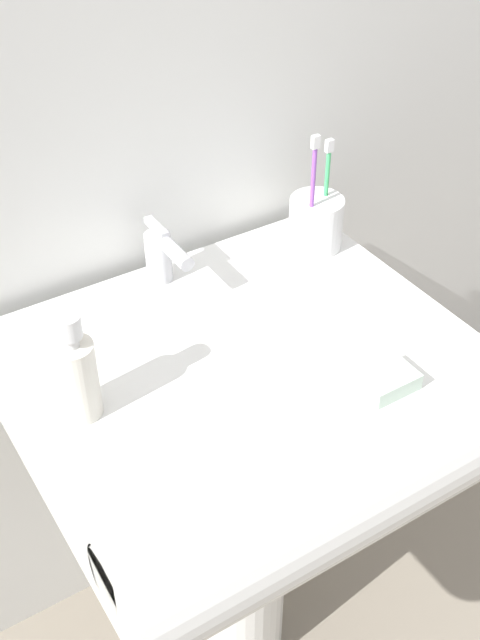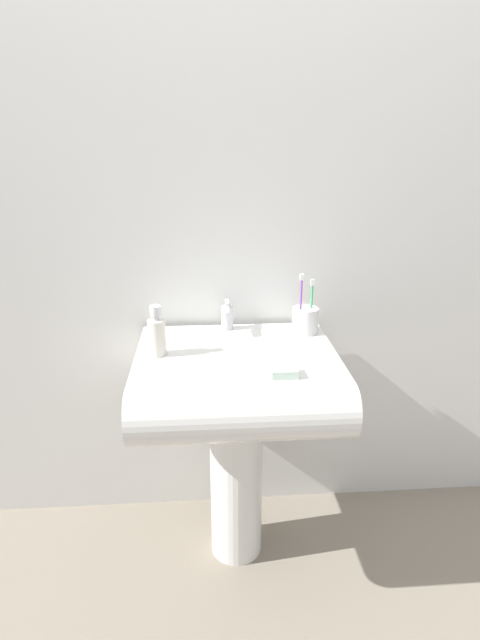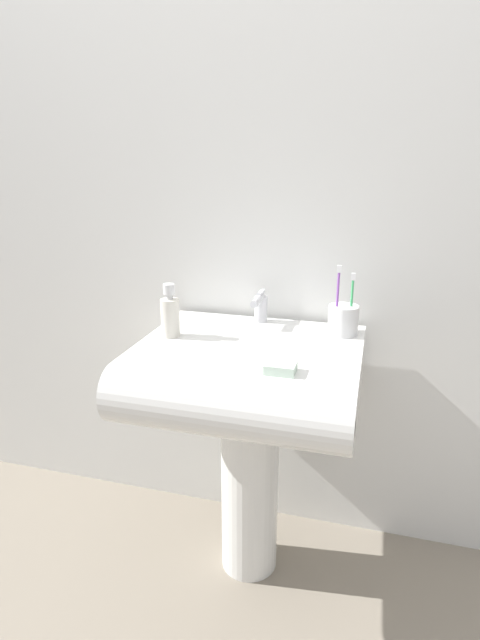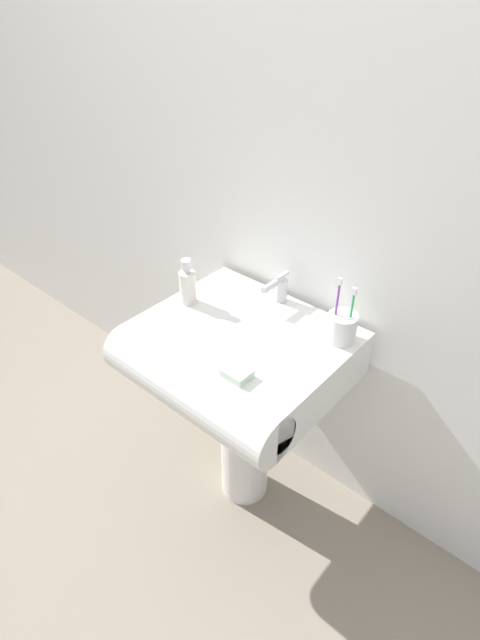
% 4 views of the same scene
% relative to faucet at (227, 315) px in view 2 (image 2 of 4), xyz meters
% --- Properties ---
extents(ground_plane, '(6.00, 6.00, 0.00)m').
position_rel_faucet_xyz_m(ground_plane, '(0.02, -0.18, -0.80)').
color(ground_plane, gray).
rests_on(ground_plane, ground).
extents(wall_back, '(5.00, 0.05, 2.40)m').
position_rel_faucet_xyz_m(wall_back, '(0.02, 0.10, 0.40)').
color(wall_back, silver).
rests_on(wall_back, ground).
extents(sink_pedestal, '(0.17, 0.17, 0.60)m').
position_rel_faucet_xyz_m(sink_pedestal, '(0.02, -0.18, -0.50)').
color(sink_pedestal, white).
rests_on(sink_pedestal, ground).
extents(sink_basin, '(0.60, 0.54, 0.15)m').
position_rel_faucet_xyz_m(sink_basin, '(0.02, -0.24, -0.13)').
color(sink_basin, white).
rests_on(sink_basin, sink_pedestal).
extents(faucet, '(0.04, 0.12, 0.10)m').
position_rel_faucet_xyz_m(faucet, '(0.00, 0.00, 0.00)').
color(faucet, silver).
rests_on(faucet, sink_basin).
extents(toothbrush_cup, '(0.09, 0.09, 0.20)m').
position_rel_faucet_xyz_m(toothbrush_cup, '(0.25, -0.04, -0.01)').
color(toothbrush_cup, white).
rests_on(toothbrush_cup, sink_basin).
extents(soap_bottle, '(0.05, 0.05, 0.15)m').
position_rel_faucet_xyz_m(soap_bottle, '(-0.22, -0.19, 0.01)').
color(soap_bottle, silver).
rests_on(soap_bottle, sink_basin).
extents(bar_soap, '(0.07, 0.06, 0.02)m').
position_rel_faucet_xyz_m(bar_soap, '(0.14, -0.36, -0.04)').
color(bar_soap, silver).
rests_on(bar_soap, sink_basin).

